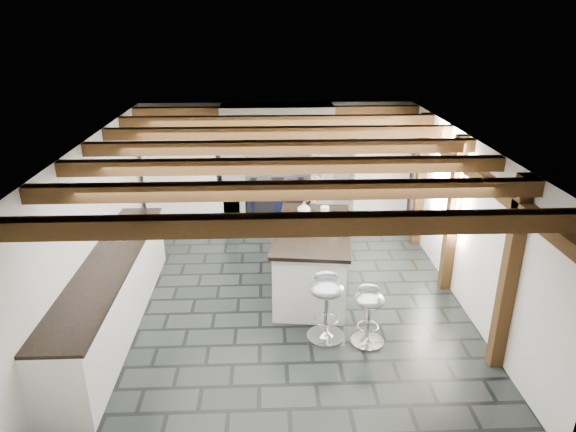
{
  "coord_description": "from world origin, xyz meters",
  "views": [
    {
      "loc": [
        -0.19,
        -6.43,
        3.8
      ],
      "look_at": [
        0.1,
        0.4,
        1.1
      ],
      "focal_mm": 32.0,
      "sensor_mm": 36.0,
      "label": 1
    }
  ],
  "objects_px": {
    "kitchen_island": "(312,258)",
    "bar_stool_near": "(369,308)",
    "range_cooker": "(278,203)",
    "bar_stool_far": "(327,299)"
  },
  "relations": [
    {
      "from": "kitchen_island",
      "to": "bar_stool_near",
      "type": "distance_m",
      "value": 1.47
    },
    {
      "from": "range_cooker",
      "to": "bar_stool_far",
      "type": "xyz_separation_m",
      "value": [
        0.52,
        -3.67,
        0.09
      ]
    },
    {
      "from": "bar_stool_far",
      "to": "kitchen_island",
      "type": "bearing_deg",
      "value": 95.93
    },
    {
      "from": "range_cooker",
      "to": "bar_stool_far",
      "type": "height_order",
      "value": "range_cooker"
    },
    {
      "from": "kitchen_island",
      "to": "bar_stool_far",
      "type": "relative_size",
      "value": 2.36
    },
    {
      "from": "range_cooker",
      "to": "kitchen_island",
      "type": "height_order",
      "value": "kitchen_island"
    },
    {
      "from": "range_cooker",
      "to": "bar_stool_near",
      "type": "xyz_separation_m",
      "value": [
        1.02,
        -3.79,
        0.01
      ]
    },
    {
      "from": "range_cooker",
      "to": "bar_stool_far",
      "type": "relative_size",
      "value": 1.13
    },
    {
      "from": "bar_stool_near",
      "to": "bar_stool_far",
      "type": "height_order",
      "value": "bar_stool_far"
    },
    {
      "from": "bar_stool_far",
      "to": "range_cooker",
      "type": "bearing_deg",
      "value": 100.61
    }
  ]
}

